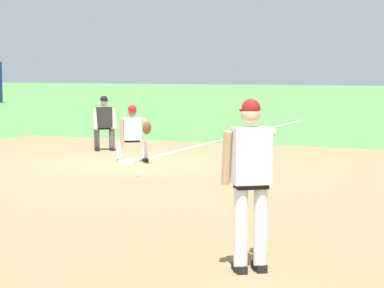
{
  "coord_description": "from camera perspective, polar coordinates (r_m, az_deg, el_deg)",
  "views": [
    {
      "loc": [
        -15.13,
        -8.02,
        2.18
      ],
      "look_at": [
        -5.38,
        -3.87,
        1.1
      ],
      "focal_mm": 70.0,
      "sensor_mm": 36.0,
      "label": 1
    }
  ],
  "objects": [
    {
      "name": "umpire",
      "position": [
        19.89,
        -6.7,
        1.75
      ],
      "size": [
        0.65,
        0.68,
        1.46
      ],
      "color": "black",
      "rests_on": "ground"
    },
    {
      "name": "first_base_bag",
      "position": [
        17.26,
        -4.85,
        -1.33
      ],
      "size": [
        0.38,
        0.38,
        0.09
      ],
      "primitive_type": "cube",
      "color": "white",
      "rests_on": "ground"
    },
    {
      "name": "first_baseman",
      "position": [
        17.33,
        -4.48,
        0.98
      ],
      "size": [
        0.8,
        1.05,
        1.34
      ],
      "color": "black",
      "rests_on": "ground"
    },
    {
      "name": "infield_dirt_patch",
      "position": [
        12.64,
        -1.89,
        -4.12
      ],
      "size": [
        18.0,
        18.0,
        0.01
      ],
      "primitive_type": "cube",
      "color": "#9E754C",
      "rests_on": "ground"
    },
    {
      "name": "ground_plane",
      "position": [
        17.26,
        -4.85,
        -1.48
      ],
      "size": [
        160.0,
        160.0,
        0.0
      ],
      "primitive_type": "plane",
      "color": "#518942"
    },
    {
      "name": "foul_line_stripe",
      "position": [
        24.49,
        3.83,
        0.69
      ],
      "size": [
        15.8,
        0.1,
        0.0
      ],
      "primitive_type": "cube",
      "color": "white",
      "rests_on": "ground"
    },
    {
      "name": "baseball",
      "position": [
        15.17,
        -4.11,
        -2.34
      ],
      "size": [
        0.07,
        0.07,
        0.07
      ],
      "primitive_type": "sphere",
      "color": "white",
      "rests_on": "ground"
    },
    {
      "name": "pitcher",
      "position": [
        7.97,
        4.54,
        -2.31
      ],
      "size": [
        0.85,
        0.57,
        1.86
      ],
      "color": "black",
      "rests_on": "ground"
    }
  ]
}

